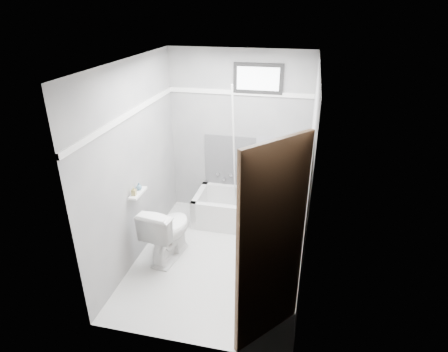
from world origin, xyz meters
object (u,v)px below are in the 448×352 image
(door, at_px, (299,273))
(soap_bottle_b, at_px, (139,186))
(bathtub, at_px, (247,210))
(soap_bottle_a, at_px, (134,191))
(office_chair, at_px, (268,182))
(toilet, at_px, (168,231))

(door, relative_size, soap_bottle_b, 22.52)
(bathtub, relative_size, door, 0.75)
(bathtub, distance_m, door, 2.47)
(soap_bottle_a, bearing_deg, bathtub, 44.59)
(bathtub, height_order, soap_bottle_a, soap_bottle_a)
(soap_bottle_a, bearing_deg, office_chair, 39.00)
(toilet, distance_m, soap_bottle_b, 0.67)
(door, height_order, soap_bottle_b, door)
(door, xyz_separation_m, soap_bottle_b, (-1.92, 1.22, -0.04))
(door, distance_m, soap_bottle_a, 2.20)
(toilet, bearing_deg, soap_bottle_a, 33.08)
(soap_bottle_b, bearing_deg, bathtub, 40.83)
(soap_bottle_b, bearing_deg, door, -32.33)
(soap_bottle_a, bearing_deg, door, -29.25)
(door, bearing_deg, toilet, 142.61)
(bathtub, distance_m, office_chair, 0.55)
(door, distance_m, soap_bottle_b, 2.27)
(toilet, bearing_deg, door, 150.96)
(soap_bottle_a, xyz_separation_m, soap_bottle_b, (0.00, 0.14, -0.01))
(toilet, height_order, soap_bottle_b, soap_bottle_b)
(door, bearing_deg, office_chair, 102.31)
(bathtub, relative_size, toilet, 1.98)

